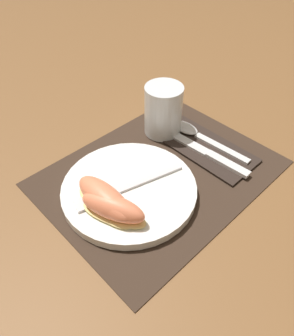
{
  "coord_description": "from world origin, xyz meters",
  "views": [
    {
      "loc": [
        -0.31,
        -0.29,
        0.43
      ],
      "look_at": [
        -0.02,
        0.01,
        0.02
      ],
      "focal_mm": 35.0,
      "sensor_mm": 36.0,
      "label": 1
    }
  ],
  "objects_px": {
    "juice_glass": "(163,113)",
    "citrus_wedge_1": "(113,209)",
    "citrus_wedge_0": "(105,200)",
    "knife": "(201,149)",
    "plate": "(131,191)",
    "fork": "(122,189)",
    "spoon": "(194,133)"
  },
  "relations": [
    {
      "from": "juice_glass",
      "to": "citrus_wedge_1",
      "type": "xyz_separation_m",
      "value": [
        -0.22,
        -0.11,
        -0.01
      ]
    },
    {
      "from": "citrus_wedge_0",
      "to": "knife",
      "type": "bearing_deg",
      "value": -2.26
    },
    {
      "from": "plate",
      "to": "citrus_wedge_0",
      "type": "relative_size",
      "value": 1.87
    },
    {
      "from": "fork",
      "to": "citrus_wedge_1",
      "type": "bearing_deg",
      "value": -144.97
    },
    {
      "from": "plate",
      "to": "knife",
      "type": "distance_m",
      "value": 0.17
    },
    {
      "from": "plate",
      "to": "citrus_wedge_1",
      "type": "distance_m",
      "value": 0.07
    },
    {
      "from": "plate",
      "to": "citrus_wedge_1",
      "type": "xyz_separation_m",
      "value": [
        -0.06,
        -0.03,
        0.03
      ]
    },
    {
      "from": "knife",
      "to": "citrus_wedge_0",
      "type": "relative_size",
      "value": 1.83
    },
    {
      "from": "citrus_wedge_0",
      "to": "citrus_wedge_1",
      "type": "bearing_deg",
      "value": -94.95
    },
    {
      "from": "juice_glass",
      "to": "fork",
      "type": "relative_size",
      "value": 0.53
    },
    {
      "from": "spoon",
      "to": "citrus_wedge_1",
      "type": "bearing_deg",
      "value": -168.04
    },
    {
      "from": "fork",
      "to": "plate",
      "type": "bearing_deg",
      "value": -26.62
    },
    {
      "from": "knife",
      "to": "spoon",
      "type": "relative_size",
      "value": 1.21
    },
    {
      "from": "juice_glass",
      "to": "spoon",
      "type": "height_order",
      "value": "juice_glass"
    },
    {
      "from": "plate",
      "to": "fork",
      "type": "relative_size",
      "value": 1.18
    },
    {
      "from": "juice_glass",
      "to": "spoon",
      "type": "xyz_separation_m",
      "value": [
        0.04,
        -0.06,
        -0.04
      ]
    },
    {
      "from": "knife",
      "to": "citrus_wedge_1",
      "type": "distance_m",
      "value": 0.23
    },
    {
      "from": "plate",
      "to": "knife",
      "type": "relative_size",
      "value": 1.03
    },
    {
      "from": "knife",
      "to": "spoon",
      "type": "xyz_separation_m",
      "value": [
        0.03,
        0.04,
        0.0
      ]
    },
    {
      "from": "plate",
      "to": "juice_glass",
      "type": "height_order",
      "value": "juice_glass"
    },
    {
      "from": "knife",
      "to": "citrus_wedge_1",
      "type": "height_order",
      "value": "citrus_wedge_1"
    },
    {
      "from": "spoon",
      "to": "juice_glass",
      "type": "bearing_deg",
      "value": 122.03
    },
    {
      "from": "citrus_wedge_1",
      "to": "citrus_wedge_0",
      "type": "bearing_deg",
      "value": 85.05
    },
    {
      "from": "fork",
      "to": "knife",
      "type": "bearing_deg",
      "value": -5.78
    },
    {
      "from": "juice_glass",
      "to": "citrus_wedge_0",
      "type": "distance_m",
      "value": 0.24
    },
    {
      "from": "spoon",
      "to": "citrus_wedge_0",
      "type": "height_order",
      "value": "citrus_wedge_0"
    },
    {
      "from": "plate",
      "to": "juice_glass",
      "type": "relative_size",
      "value": 2.23
    },
    {
      "from": "plate",
      "to": "fork",
      "type": "height_order",
      "value": "fork"
    },
    {
      "from": "plate",
      "to": "spoon",
      "type": "distance_m",
      "value": 0.2
    },
    {
      "from": "fork",
      "to": "citrus_wedge_0",
      "type": "relative_size",
      "value": 1.59
    },
    {
      "from": "fork",
      "to": "citrus_wedge_1",
      "type": "distance_m",
      "value": 0.06
    },
    {
      "from": "spoon",
      "to": "citrus_wedge_0",
      "type": "bearing_deg",
      "value": -172.74
    }
  ]
}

